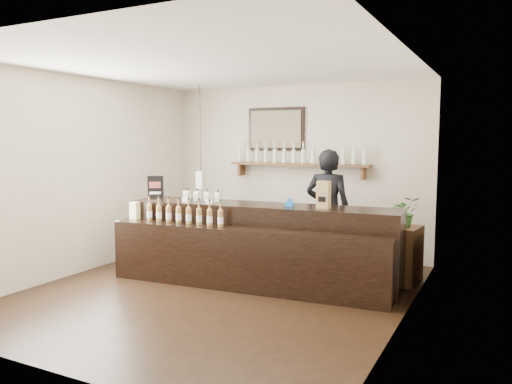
{
  "coord_description": "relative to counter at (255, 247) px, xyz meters",
  "views": [
    {
      "loc": [
        3.19,
        -5.23,
        1.9
      ],
      "look_at": [
        0.17,
        0.7,
        1.2
      ],
      "focal_mm": 35.0,
      "sensor_mm": 36.0,
      "label": 1
    }
  ],
  "objects": [
    {
      "name": "ground",
      "position": [
        -0.23,
        -0.56,
        -0.49
      ],
      "size": [
        5.0,
        5.0,
        0.0
      ],
      "primitive_type": "plane",
      "color": "black",
      "rests_on": "ground"
    },
    {
      "name": "room_shell",
      "position": [
        -0.23,
        -0.56,
        1.21
      ],
      "size": [
        5.0,
        5.0,
        5.0
      ],
      "color": "beige",
      "rests_on": "ground"
    },
    {
      "name": "back_wall_decor",
      "position": [
        -0.37,
        1.81,
        1.26
      ],
      "size": [
        2.66,
        0.96,
        1.69
      ],
      "color": "brown",
      "rests_on": "ground"
    },
    {
      "name": "counter",
      "position": [
        0.0,
        0.0,
        0.0
      ],
      "size": [
        3.76,
        1.27,
        1.21
      ],
      "color": "black",
      "rests_on": "ground"
    },
    {
      "name": "promo_sign",
      "position": [
        -1.75,
        0.13,
        0.72
      ],
      "size": [
        0.2,
        0.15,
        0.33
      ],
      "color": "black",
      "rests_on": "counter"
    },
    {
      "name": "paper_bag",
      "position": [
        0.9,
        0.13,
        0.72
      ],
      "size": [
        0.16,
        0.12,
        0.35
      ],
      "color": "#A27E4E",
      "rests_on": "counter"
    },
    {
      "name": "tape_dispenser",
      "position": [
        0.43,
        0.13,
        0.59
      ],
      "size": [
        0.12,
        0.05,
        0.1
      ],
      "color": "blue",
      "rests_on": "counter"
    },
    {
      "name": "side_cabinet",
      "position": [
        1.77,
        0.89,
        -0.11
      ],
      "size": [
        0.44,
        0.56,
        0.76
      ],
      "color": "brown",
      "rests_on": "ground"
    },
    {
      "name": "potted_plant",
      "position": [
        1.77,
        0.89,
        0.47
      ],
      "size": [
        0.45,
        0.43,
        0.4
      ],
      "primitive_type": "imported",
      "rotation": [
        0.0,
        0.0,
        0.38
      ],
      "color": "#316127",
      "rests_on": "side_cabinet"
    },
    {
      "name": "shopkeeper",
      "position": [
        0.67,
        0.99,
        0.52
      ],
      "size": [
        0.76,
        0.53,
        2.01
      ],
      "primitive_type": "imported",
      "rotation": [
        0.0,
        0.0,
        3.21
      ],
      "color": "black",
      "rests_on": "ground"
    }
  ]
}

